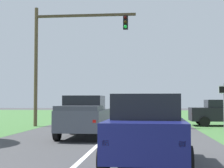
# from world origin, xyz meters

# --- Properties ---
(ground_plane) EXTENTS (120.00, 120.00, 0.00)m
(ground_plane) POSITION_xyz_m (0.00, 9.97, 0.00)
(ground_plane) COLOR #424244
(red_suv_near) EXTENTS (2.27, 4.47, 1.91)m
(red_suv_near) POSITION_xyz_m (1.91, 4.93, 1.00)
(red_suv_near) COLOR navy
(red_suv_near) RESTS_ON ground_plane
(pickup_truck_lead) EXTENTS (2.19, 4.82, 1.96)m
(pickup_truck_lead) POSITION_xyz_m (-0.98, 11.44, 1.00)
(pickup_truck_lead) COLOR #4C515B
(pickup_truck_lead) RESTS_ON ground_plane
(traffic_light) EXTENTS (6.89, 0.40, 8.05)m
(traffic_light) POSITION_xyz_m (-3.84, 17.89, 5.25)
(traffic_light) COLOR brown
(traffic_light) RESTS_ON ground_plane
(keep_moving_sign) EXTENTS (0.60, 0.09, 2.70)m
(keep_moving_sign) POSITION_xyz_m (6.26, 15.29, 1.72)
(keep_moving_sign) COLOR gray
(keep_moving_sign) RESTS_ON ground_plane
(crossing_suv_far) EXTENTS (4.34, 2.17, 1.79)m
(crossing_suv_far) POSITION_xyz_m (7.11, 19.54, 0.94)
(crossing_suv_far) COLOR black
(crossing_suv_far) RESTS_ON ground_plane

